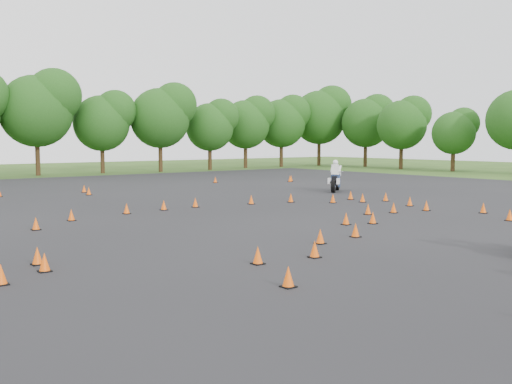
% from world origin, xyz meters
% --- Properties ---
extents(ground, '(140.00, 140.00, 0.00)m').
position_xyz_m(ground, '(0.00, 0.00, 0.00)').
color(ground, '#2D5119').
rests_on(ground, ground).
extents(asphalt_pad, '(62.00, 62.00, 0.00)m').
position_xyz_m(asphalt_pad, '(0.00, 6.00, 0.01)').
color(asphalt_pad, black).
rests_on(asphalt_pad, ground).
extents(treeline, '(86.81, 32.39, 10.87)m').
position_xyz_m(treeline, '(4.06, 35.14, 4.53)').
color(treeline, '#1D4814').
rests_on(treeline, ground).
extents(traffic_cones, '(35.94, 32.95, 0.45)m').
position_xyz_m(traffic_cones, '(-0.05, 5.55, 0.23)').
color(traffic_cones, '#FB5A0A').
rests_on(traffic_cones, asphalt_pad).
extents(rider_white, '(2.58, 2.20, 2.02)m').
position_xyz_m(rider_white, '(12.45, 11.73, 1.01)').
color(rider_white, silver).
rests_on(rider_white, ground).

